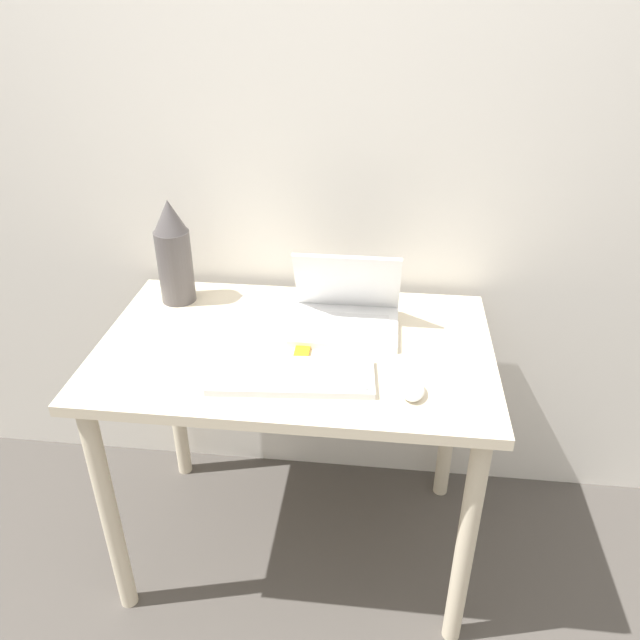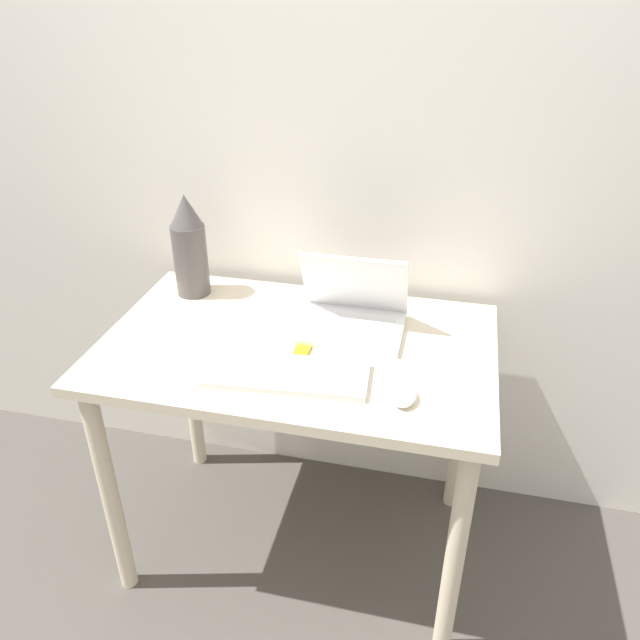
{
  "view_description": "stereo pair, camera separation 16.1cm",
  "coord_description": "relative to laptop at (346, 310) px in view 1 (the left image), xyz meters",
  "views": [
    {
      "loc": [
        0.23,
        -1.08,
        1.68
      ],
      "look_at": [
        0.07,
        0.3,
        0.88
      ],
      "focal_mm": 35.0,
      "sensor_mm": 36.0,
      "label": 1
    },
    {
      "loc": [
        0.39,
        -1.05,
        1.68
      ],
      "look_at": [
        0.07,
        0.3,
        0.88
      ],
      "focal_mm": 35.0,
      "sensor_mm": 36.0,
      "label": 2
    }
  ],
  "objects": [
    {
      "name": "vase",
      "position": [
        -0.52,
        0.1,
        0.11
      ],
      "size": [
        0.1,
        0.1,
        0.32
      ],
      "color": "#514C4C",
      "rests_on": "desk"
    },
    {
      "name": "desk",
      "position": [
        -0.13,
        -0.11,
        -0.16
      ],
      "size": [
        1.07,
        0.68,
        0.78
      ],
      "color": "beige",
      "rests_on": "ground_plane"
    },
    {
      "name": "keyboard",
      "position": [
        -0.11,
        -0.28,
        -0.04
      ],
      "size": [
        0.42,
        0.19,
        0.02
      ],
      "color": "silver",
      "rests_on": "desk"
    },
    {
      "name": "mouse",
      "position": [
        0.18,
        -0.31,
        -0.03
      ],
      "size": [
        0.06,
        0.09,
        0.03
      ],
      "color": "white",
      "rests_on": "desk"
    },
    {
      "name": "wall_back",
      "position": [
        -0.13,
        0.29,
        0.42
      ],
      "size": [
        6.0,
        0.05,
        2.5
      ],
      "color": "silver",
      "rests_on": "ground_plane"
    },
    {
      "name": "laptop",
      "position": [
        0.0,
        0.0,
        0.0
      ],
      "size": [
        0.3,
        0.23,
        0.22
      ],
      "color": "white",
      "rests_on": "desk"
    },
    {
      "name": "ground_plane",
      "position": [
        -0.13,
        -0.45,
        -0.83
      ],
      "size": [
        12.0,
        12.0,
        0.0
      ],
      "primitive_type": "plane",
      "color": "#4C4742"
    },
    {
      "name": "mp3_player",
      "position": [
        -0.1,
        -0.16,
        -0.04
      ],
      "size": [
        0.04,
        0.06,
        0.01
      ],
      "color": "orange",
      "rests_on": "desk"
    }
  ]
}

